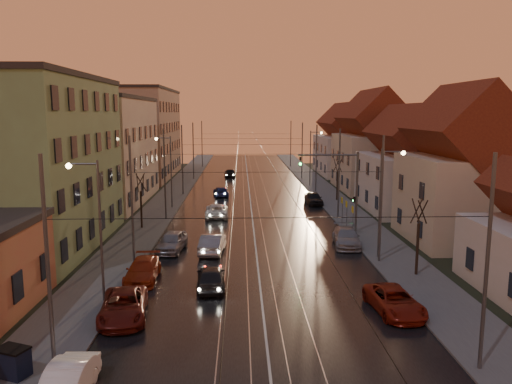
{
  "coord_description": "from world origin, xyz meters",
  "views": [
    {
      "loc": [
        -1.15,
        -24.75,
        10.49
      ],
      "look_at": [
        0.28,
        21.53,
        3.14
      ],
      "focal_mm": 35.0,
      "sensor_mm": 36.0,
      "label": 1
    }
  ],
  "objects": [
    {
      "name": "road",
      "position": [
        0.0,
        40.0,
        0.02
      ],
      "size": [
        16.0,
        120.0,
        0.04
      ],
      "primitive_type": "cube",
      "color": "black",
      "rests_on": "ground"
    },
    {
      "name": "traffic_light_mast",
      "position": [
        7.99,
        18.0,
        4.6
      ],
      "size": [
        5.3,
        0.32,
        7.2
      ],
      "color": "#595B60",
      "rests_on": "ground"
    },
    {
      "name": "apartment_left_3",
      "position": [
        -17.5,
        58.0,
        7.0
      ],
      "size": [
        10.0,
        24.0,
        14.0
      ],
      "primitive_type": "cube",
      "color": "tan",
      "rests_on": "ground"
    },
    {
      "name": "parked_left_1",
      "position": [
        -7.2,
        -0.2,
        0.68
      ],
      "size": [
        2.91,
        5.18,
        1.37
      ],
      "primitive_type": "imported",
      "rotation": [
        0.0,
        0.0,
        0.13
      ],
      "color": "maroon",
      "rests_on": "ground"
    },
    {
      "name": "driving_car_4",
      "position": [
        -2.89,
        56.71,
        0.73
      ],
      "size": [
        2.03,
        4.39,
        1.46
      ],
      "primitive_type": "imported",
      "rotation": [
        0.0,
        0.0,
        3.22
      ],
      "color": "black",
      "rests_on": "ground"
    },
    {
      "name": "driving_car_3",
      "position": [
        -3.67,
        37.9,
        0.61
      ],
      "size": [
        2.26,
        4.39,
        1.22
      ],
      "primitive_type": "imported",
      "rotation": [
        0.0,
        0.0,
        3.28
      ],
      "color": "#181E49",
      "rests_on": "ground"
    },
    {
      "name": "ground",
      "position": [
        0.0,
        0.0,
        0.0
      ],
      "size": [
        160.0,
        160.0,
        0.0
      ],
      "primitive_type": "plane",
      "color": "black",
      "rests_on": "ground"
    },
    {
      "name": "house_right_1",
      "position": [
        17.0,
        15.0,
        5.45
      ],
      "size": [
        8.67,
        10.2,
        10.8
      ],
      "color": "#BEAA92",
      "rests_on": "ground"
    },
    {
      "name": "tram_rail_3",
      "position": [
        2.2,
        40.0,
        0.06
      ],
      "size": [
        0.06,
        120.0,
        0.03
      ],
      "primitive_type": "cube",
      "color": "gray",
      "rests_on": "road"
    },
    {
      "name": "tram_rail_2",
      "position": [
        0.77,
        40.0,
        0.06
      ],
      "size": [
        0.06,
        120.0,
        0.03
      ],
      "primitive_type": "cube",
      "color": "gray",
      "rests_on": "road"
    },
    {
      "name": "catenary_pole_r_3",
      "position": [
        8.6,
        39.0,
        4.5
      ],
      "size": [
        0.16,
        0.16,
        9.0
      ],
      "primitive_type": "cylinder",
      "color": "#595B60",
      "rests_on": "ground"
    },
    {
      "name": "parked_left_2",
      "position": [
        -7.36,
        5.77,
        0.67
      ],
      "size": [
        1.98,
        4.68,
        1.35
      ],
      "primitive_type": "imported",
      "rotation": [
        0.0,
        0.0,
        0.02
      ],
      "color": "#9A2A0F",
      "rests_on": "ground"
    },
    {
      "name": "house_right_2",
      "position": [
        17.0,
        28.0,
        4.64
      ],
      "size": [
        9.18,
        12.24,
        9.2
      ],
      "color": "beige",
      "rests_on": "ground"
    },
    {
      "name": "bare_tree_1",
      "position": [
        10.2,
        6.0,
        2.49
      ],
      "size": [
        1.09,
        1.09,
        5.11
      ],
      "color": "black",
      "rests_on": "ground"
    },
    {
      "name": "catenary_pole_l_5",
      "position": [
        -8.6,
        72.0,
        4.5
      ],
      "size": [
        0.16,
        0.16,
        9.0
      ],
      "primitive_type": "cylinder",
      "color": "#595B60",
      "rests_on": "ground"
    },
    {
      "name": "catenary_pole_l_4",
      "position": [
        -8.6,
        54.0,
        4.5
      ],
      "size": [
        0.16,
        0.16,
        9.0
      ],
      "primitive_type": "cylinder",
      "color": "#595B60",
      "rests_on": "ground"
    },
    {
      "name": "apartment_left_2",
      "position": [
        -17.5,
        34.0,
        6.0
      ],
      "size": [
        10.0,
        20.0,
        12.0
      ],
      "primitive_type": "cube",
      "color": "beige",
      "rests_on": "ground"
    },
    {
      "name": "tram_rail_0",
      "position": [
        -2.2,
        40.0,
        0.06
      ],
      "size": [
        0.06,
        120.0,
        0.03
      ],
      "primitive_type": "cube",
      "color": "gray",
      "rests_on": "road"
    },
    {
      "name": "catenary_pole_r_1",
      "position": [
        8.6,
        9.0,
        4.5
      ],
      "size": [
        0.16,
        0.16,
        9.0
      ],
      "primitive_type": "cylinder",
      "color": "#595B60",
      "rests_on": "ground"
    },
    {
      "name": "parked_right_0",
      "position": [
        6.96,
        0.16,
        0.65
      ],
      "size": [
        2.6,
        4.85,
        1.29
      ],
      "primitive_type": "imported",
      "rotation": [
        0.0,
        0.0,
        0.1
      ],
      "color": "maroon",
      "rests_on": "ground"
    },
    {
      "name": "street_lamp_1",
      "position": [
        9.1,
        10.0,
        4.89
      ],
      "size": [
        1.75,
        0.32,
        8.0
      ],
      "color": "#595B60",
      "rests_on": "ground"
    },
    {
      "name": "bare_tree_2",
      "position": [
        10.4,
        34.0,
        2.49
      ],
      "size": [
        1.09,
        1.09,
        5.11
      ],
      "color": "black",
      "rests_on": "ground"
    },
    {
      "name": "house_right_4",
      "position": [
        17.0,
        61.0,
        5.05
      ],
      "size": [
        9.18,
        16.32,
        10.0
      ],
      "color": "beige",
      "rests_on": "ground"
    },
    {
      "name": "driving_car_0",
      "position": [
        -2.97,
        4.16,
        0.72
      ],
      "size": [
        1.91,
        4.28,
        1.43
      ],
      "primitive_type": "imported",
      "rotation": [
        0.0,
        0.0,
        3.19
      ],
      "color": "black",
      "rests_on": "ground"
    },
    {
      "name": "sidewalk_left",
      "position": [
        -10.0,
        40.0,
        0.07
      ],
      "size": [
        4.0,
        120.0,
        0.15
      ],
      "primitive_type": "cube",
      "color": "#4C4C4C",
      "rests_on": "ground"
    },
    {
      "name": "catenary_pole_r_4",
      "position": [
        8.6,
        54.0,
        4.5
      ],
      "size": [
        0.16,
        0.16,
        9.0
      ],
      "primitive_type": "cylinder",
      "color": "#595B60",
      "rests_on": "ground"
    },
    {
      "name": "parked_right_1",
      "position": [
        7.25,
        13.61,
        0.71
      ],
      "size": [
        2.49,
        5.09,
        1.42
      ],
      "primitive_type": "imported",
      "rotation": [
        0.0,
        0.0,
        -0.1
      ],
      "color": "#98999E",
      "rests_on": "ground"
    },
    {
      "name": "driving_car_1",
      "position": [
        -3.31,
        11.95,
        0.74
      ],
      "size": [
        1.93,
        4.63,
        1.49
      ],
      "primitive_type": "imported",
      "rotation": [
        0.0,
        0.0,
        3.06
      ],
      "color": "gray",
      "rests_on": "ground"
    },
    {
      "name": "parked_right_2",
      "position": [
        7.26,
        31.81,
        0.73
      ],
      "size": [
        1.94,
        4.37,
        1.46
      ],
      "primitive_type": "imported",
      "rotation": [
        0.0,
        0.0,
        0.05
      ],
      "color": "black",
      "rests_on": "ground"
    },
    {
      "name": "catenary_pole_l_1",
      "position": [
        -8.6,
        9.0,
        4.5
      ],
      "size": [
        0.16,
        0.16,
        9.0
      ],
      "primitive_type": "cylinder",
      "color": "#595B60",
      "rests_on": "ground"
    },
    {
      "name": "street_lamp_2",
      "position": [
        -9.1,
        30.0,
        4.89
      ],
      "size": [
        1.75,
        0.32,
        8.0
      ],
      "color": "#595B60",
      "rests_on": "ground"
    },
    {
      "name": "bare_tree_0",
      "position": [
        -10.2,
        20.0,
        2.49
      ],
      "size": [
        1.09,
        1.09,
        5.11
      ],
      "color": "black",
      "rests_on": "ground"
    },
    {
      "name": "street_lamp_3",
      "position": [
        9.1,
        46.0,
        4.89
      ],
      "size": [
        1.75,
        0.32,
        8.0
      ],
      "color": "#595B60",
      "rests_on": "ground"
    },
    {
      "name": "apartment_left_1",
      "position": [
        -17.5,
        14.0,
        6.5
      ],
      "size": [
        10.0,
        18.0,
        13.0
      ],
      "primitive_type": "cube",
      "color": "#6E8C59",
      "rests_on": "ground"
    },
    {
      "name": "catenary_pole_l_0",
      "position": [
        -8.6,
        -6.0,
        4.5
      ],
      "size": [
        0.16,
        0.16,
        9.0
      ],
      "primitive_type": "cylinder",
      "color": "#595B60",
      "rests_on": "ground"
    },
    {
      "name": "catenary_pole_l_2",
      "position": [
        -8.6,
        24.0,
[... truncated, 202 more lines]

